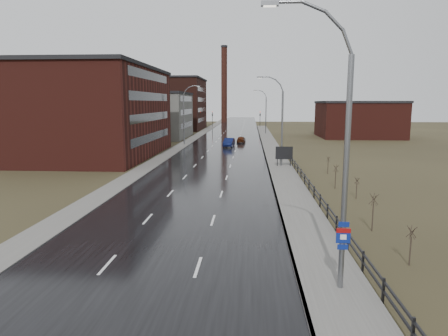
# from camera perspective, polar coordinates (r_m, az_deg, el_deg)

# --- Properties ---
(ground) EXTENTS (320.00, 320.00, 0.00)m
(ground) POSITION_cam_1_polar(r_m,az_deg,el_deg) (17.39, -13.54, -18.78)
(ground) COLOR #2D2819
(ground) RESTS_ON ground
(road) EXTENTS (14.00, 300.00, 0.06)m
(road) POSITION_cam_1_polar(r_m,az_deg,el_deg) (75.19, 0.08, 3.15)
(road) COLOR black
(road) RESTS_ON ground
(sidewalk_right) EXTENTS (3.20, 180.00, 0.18)m
(sidewalk_right) POSITION_cam_1_polar(r_m,az_deg,el_deg) (50.39, 8.03, 0.07)
(sidewalk_right) COLOR #595651
(sidewalk_right) RESTS_ON ground
(curb_right) EXTENTS (0.16, 180.00, 0.18)m
(curb_right) POSITION_cam_1_polar(r_m,az_deg,el_deg) (50.29, 6.30, 0.09)
(curb_right) COLOR slate
(curb_right) RESTS_ON ground
(sidewalk_left) EXTENTS (2.40, 260.00, 0.12)m
(sidewalk_left) POSITION_cam_1_polar(r_m,az_deg,el_deg) (76.16, -6.10, 3.20)
(sidewalk_left) COLOR #595651
(sidewalk_left) RESTS_ON ground
(warehouse_near) EXTENTS (22.44, 28.56, 13.50)m
(warehouse_near) POSITION_cam_1_polar(r_m,az_deg,el_deg) (64.97, -19.81, 7.58)
(warehouse_near) COLOR #471914
(warehouse_near) RESTS_ON ground
(warehouse_mid) EXTENTS (16.32, 20.40, 10.50)m
(warehouse_mid) POSITION_cam_1_polar(r_m,az_deg,el_deg) (95.41, -10.14, 7.47)
(warehouse_mid) COLOR slate
(warehouse_mid) RESTS_ON ground
(warehouse_far) EXTENTS (26.52, 24.48, 15.50)m
(warehouse_far) POSITION_cam_1_polar(r_m,az_deg,el_deg) (125.72, -9.11, 9.05)
(warehouse_far) COLOR #331611
(warehouse_far) RESTS_ON ground
(building_right) EXTENTS (18.36, 16.32, 8.50)m
(building_right) POSITION_cam_1_polar(r_m,az_deg,el_deg) (99.98, 18.67, 6.63)
(building_right) COLOR #471914
(building_right) RESTS_ON ground
(smokestack) EXTENTS (2.70, 2.70, 30.70)m
(smokestack) POSITION_cam_1_polar(r_m,az_deg,el_deg) (165.12, 0.02, 11.89)
(smokestack) COLOR #331611
(smokestack) RESTS_ON ground
(streetlight_main) EXTENTS (3.91, 0.29, 12.11)m
(streetlight_main) POSITION_cam_1_polar(r_m,az_deg,el_deg) (17.11, 16.06, 2.06)
(streetlight_main) COLOR slate
(streetlight_main) RESTS_ON ground
(streetlight_right_mid) EXTENTS (3.36, 0.28, 11.35)m
(streetlight_right_mid) POSITION_cam_1_polar(r_m,az_deg,el_deg) (50.78, 7.98, 6.67)
(streetlight_right_mid) COLOR slate
(streetlight_right_mid) RESTS_ON ground
(streetlight_left) EXTENTS (3.36, 0.28, 11.35)m
(streetlight_left) POSITION_cam_1_polar(r_m,az_deg,el_deg) (77.65, -5.55, 7.60)
(streetlight_left) COLOR slate
(streetlight_left) RESTS_ON ground
(streetlight_right_far) EXTENTS (3.36, 0.28, 11.35)m
(streetlight_right_far) POSITION_cam_1_polar(r_m,az_deg,el_deg) (104.69, 5.85, 8.03)
(streetlight_right_far) COLOR slate
(streetlight_right_far) RESTS_ON ground
(guardrail) EXTENTS (0.10, 53.05, 1.10)m
(guardrail) POSITION_cam_1_polar(r_m,az_deg,el_deg) (34.17, 12.93, -3.43)
(guardrail) COLOR black
(guardrail) RESTS_ON ground
(shrub_b) EXTENTS (0.49, 0.51, 2.04)m
(shrub_b) POSITION_cam_1_polar(r_m,az_deg,el_deg) (22.38, 25.12, -9.90)
(shrub_b) COLOR #382D23
(shrub_b) RESTS_ON ground
(shrub_c) EXTENTS (0.58, 0.61, 2.44)m
(shrub_c) POSITION_cam_1_polar(r_m,az_deg,el_deg) (27.14, 20.52, -5.83)
(shrub_c) COLOR #382D23
(shrub_c) RESTS_ON ground
(shrub_d) EXTENTS (0.44, 0.46, 1.82)m
(shrub_d) POSITION_cam_1_polar(r_m,az_deg,el_deg) (35.89, 18.42, -2.65)
(shrub_d) COLOR #382D23
(shrub_d) RESTS_ON ground
(shrub_e) EXTENTS (0.55, 0.57, 2.30)m
(shrub_e) POSITION_cam_1_polar(r_m,az_deg,el_deg) (39.39, 15.65, -1.11)
(shrub_e) COLOR #382D23
(shrub_e) RESTS_ON ground
(shrub_f) EXTENTS (0.48, 0.51, 2.02)m
(shrub_f) POSITION_cam_1_polar(r_m,az_deg,el_deg) (47.36, 14.64, 0.47)
(shrub_f) COLOR #382D23
(shrub_f) RESTS_ON ground
(billboard) EXTENTS (2.16, 0.17, 2.66)m
(billboard) POSITION_cam_1_polar(r_m,az_deg,el_deg) (50.87, 8.58, 2.06)
(billboard) COLOR black
(billboard) RESTS_ON ground
(traffic_light_left) EXTENTS (0.58, 2.73, 5.30)m
(traffic_light_left) POSITION_cam_1_polar(r_m,az_deg,el_deg) (135.25, -1.67, 7.83)
(traffic_light_left) COLOR black
(traffic_light_left) RESTS_ON ground
(traffic_light_right) EXTENTS (0.58, 2.73, 5.30)m
(traffic_light_right) POSITION_cam_1_polar(r_m,az_deg,el_deg) (134.68, 5.18, 7.79)
(traffic_light_right) COLOR black
(traffic_light_right) RESTS_ON ground
(car_near) EXTENTS (2.09, 4.93, 1.58)m
(car_near) POSITION_cam_1_polar(r_m,az_deg,el_deg) (73.99, 0.71, 3.64)
(car_near) COLOR #0D1544
(car_near) RESTS_ON ground
(car_far) EXTENTS (1.87, 4.05, 1.35)m
(car_far) POSITION_cam_1_polar(r_m,az_deg,el_deg) (81.37, 2.46, 4.07)
(car_far) COLOR #481D0C
(car_far) RESTS_ON ground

